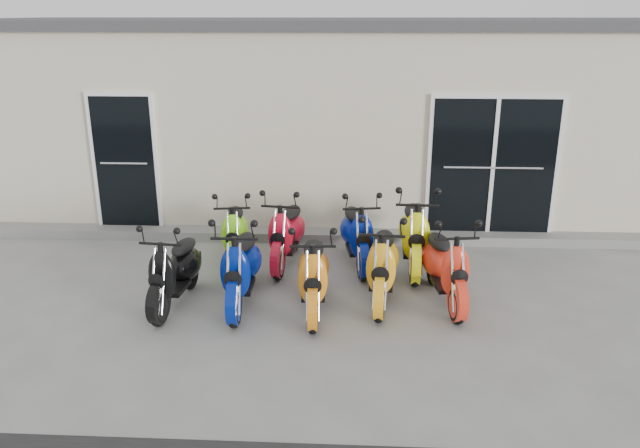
# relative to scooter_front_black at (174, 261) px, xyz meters

# --- Properties ---
(ground) EXTENTS (80.00, 80.00, 0.00)m
(ground) POSITION_rel_scooter_front_black_xyz_m (1.74, 0.43, -0.59)
(ground) COLOR gray
(ground) RESTS_ON ground
(building) EXTENTS (14.00, 6.00, 3.20)m
(building) POSITION_rel_scooter_front_black_xyz_m (1.74, 5.63, 1.01)
(building) COLOR beige
(building) RESTS_ON ground
(roof_cap) EXTENTS (14.20, 6.20, 0.16)m
(roof_cap) POSITION_rel_scooter_front_black_xyz_m (1.74, 5.63, 2.69)
(roof_cap) COLOR #3F3F42
(roof_cap) RESTS_ON building
(front_step) EXTENTS (14.00, 0.40, 0.15)m
(front_step) POSITION_rel_scooter_front_black_xyz_m (1.74, 2.45, -0.51)
(front_step) COLOR gray
(front_step) RESTS_ON ground
(door_left) EXTENTS (1.07, 0.08, 2.22)m
(door_left) POSITION_rel_scooter_front_black_xyz_m (-1.46, 2.60, 0.67)
(door_left) COLOR black
(door_left) RESTS_ON front_step
(door_right) EXTENTS (2.02, 0.08, 2.22)m
(door_right) POSITION_rel_scooter_front_black_xyz_m (4.34, 2.60, 0.67)
(door_right) COLOR black
(door_right) RESTS_ON front_step
(scooter_front_black) EXTENTS (0.74, 1.64, 1.17)m
(scooter_front_black) POSITION_rel_scooter_front_black_xyz_m (0.00, 0.00, 0.00)
(scooter_front_black) COLOR black
(scooter_front_black) RESTS_ON ground
(scooter_front_blue) EXTENTS (0.65, 1.72, 1.26)m
(scooter_front_blue) POSITION_rel_scooter_front_black_xyz_m (0.81, 0.06, 0.04)
(scooter_front_blue) COLOR navy
(scooter_front_blue) RESTS_ON ground
(scooter_front_orange_a) EXTENTS (0.68, 1.67, 1.21)m
(scooter_front_orange_a) POSITION_rel_scooter_front_black_xyz_m (1.71, -0.06, 0.02)
(scooter_front_orange_a) COLOR orange
(scooter_front_orange_a) RESTS_ON ground
(scooter_front_orange_b) EXTENTS (0.76, 1.74, 1.25)m
(scooter_front_orange_b) POSITION_rel_scooter_front_black_xyz_m (2.56, 0.27, 0.04)
(scooter_front_orange_b) COLOR #FBA91A
(scooter_front_orange_b) RESTS_ON ground
(scooter_front_red) EXTENTS (0.82, 1.72, 1.22)m
(scooter_front_red) POSITION_rel_scooter_front_black_xyz_m (3.34, 0.26, 0.03)
(scooter_front_red) COLOR red
(scooter_front_red) RESTS_ON ground
(scooter_back_green) EXTENTS (0.77, 1.62, 1.15)m
(scooter_back_green) POSITION_rel_scooter_front_black_xyz_m (0.48, 1.45, -0.01)
(scooter_back_green) COLOR #7BE417
(scooter_back_green) RESTS_ON ground
(scooter_back_red) EXTENTS (0.78, 1.71, 1.22)m
(scooter_back_red) POSITION_rel_scooter_front_black_xyz_m (1.24, 1.41, 0.02)
(scooter_back_red) COLOR red
(scooter_back_red) RESTS_ON ground
(scooter_back_blue) EXTENTS (0.82, 1.70, 1.20)m
(scooter_back_blue) POSITION_rel_scooter_front_black_xyz_m (2.24, 1.42, 0.02)
(scooter_back_blue) COLOR #03188E
(scooter_back_blue) RESTS_ON ground
(scooter_back_yellow) EXTENTS (0.74, 1.82, 1.32)m
(scooter_back_yellow) POSITION_rel_scooter_front_black_xyz_m (3.05, 1.34, 0.08)
(scooter_back_yellow) COLOR #ECEF10
(scooter_back_yellow) RESTS_ON ground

